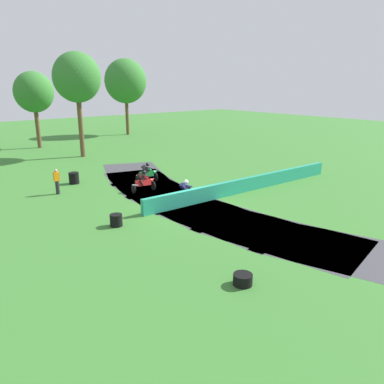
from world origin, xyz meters
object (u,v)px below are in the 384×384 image
object	(u,v)px
tire_stack_near	(74,178)
track_marshal	(57,182)
motorcycle_trailing_black	(187,192)
tire_stack_mid_a	(116,220)
motorcycle_lead_green	(147,173)
tire_stack_mid_b	(243,279)
motorcycle_chase_red	(144,182)

from	to	relation	value
tire_stack_near	track_marshal	size ratio (longest dim) A/B	0.49
motorcycle_trailing_black	tire_stack_mid_a	bearing A→B (deg)	-171.99
motorcycle_lead_green	track_marshal	distance (m)	6.19
tire_stack_mid_a	tire_stack_mid_b	bearing A→B (deg)	-84.95
tire_stack_mid_a	track_marshal	bearing A→B (deg)	91.38
motorcycle_lead_green	tire_stack_mid_b	bearing A→B (deg)	-110.29
motorcycle_lead_green	tire_stack_mid_a	xyz separation A→B (m)	(-5.92, -6.32, -0.35)
tire_stack_mid_a	track_marshal	size ratio (longest dim) A/B	0.38
motorcycle_chase_red	motorcycle_trailing_black	xyz separation A→B (m)	(0.61, -3.68, -0.00)
motorcycle_chase_red	motorcycle_trailing_black	distance (m)	3.73
tire_stack_mid_b	track_marshal	distance (m)	15.21
motorcycle_lead_green	tire_stack_near	distance (m)	5.14
motorcycle_chase_red	tire_stack_mid_b	xyz separation A→B (m)	(-3.72, -12.22, -0.45)
tire_stack_mid_a	tire_stack_mid_b	size ratio (longest dim) A/B	0.90
motorcycle_trailing_black	track_marshal	bearing A→B (deg)	128.11
tire_stack_mid_a	track_marshal	xyz separation A→B (m)	(-0.18, 7.34, 0.52)
motorcycle_chase_red	tire_stack_mid_b	bearing A→B (deg)	-106.94
motorcycle_trailing_black	tire_stack_near	distance (m)	9.11
motorcycle_lead_green	track_marshal	xyz separation A→B (m)	(-6.10, 1.02, 0.17)
motorcycle_chase_red	motorcycle_lead_green	bearing A→B (deg)	51.97
motorcycle_trailing_black	tire_stack_mid_a	size ratio (longest dim) A/B	2.75
track_marshal	motorcycle_trailing_black	bearing A→B (deg)	-51.89
motorcycle_trailing_black	tire_stack_mid_b	size ratio (longest dim) A/B	2.46
motorcycle_trailing_black	tire_stack_near	bearing A→B (deg)	111.69
tire_stack_mid_b	tire_stack_near	bearing A→B (deg)	86.75
tire_stack_near	track_marshal	distance (m)	2.63
track_marshal	motorcycle_lead_green	bearing A→B (deg)	-9.51
motorcycle_lead_green	motorcycle_trailing_black	xyz separation A→B (m)	(-0.90, -5.61, 0.00)
tire_stack_near	motorcycle_trailing_black	bearing A→B (deg)	-68.31
motorcycle_lead_green	motorcycle_chase_red	world-z (taller)	motorcycle_chase_red
motorcycle_chase_red	tire_stack_near	distance (m)	5.52
motorcycle_lead_green	motorcycle_chase_red	bearing A→B (deg)	-128.03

